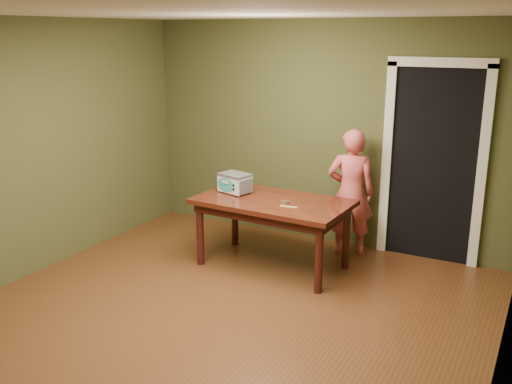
% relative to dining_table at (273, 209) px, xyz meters
% --- Properties ---
extents(floor, '(5.00, 5.00, 0.00)m').
position_rel_dining_table_xyz_m(floor, '(0.11, -1.45, -0.65)').
color(floor, brown).
rests_on(floor, ground).
extents(room_shell, '(4.52, 5.02, 2.61)m').
position_rel_dining_table_xyz_m(room_shell, '(0.11, -1.45, 1.06)').
color(room_shell, '#444B28').
rests_on(room_shell, ground).
extents(doorway, '(1.10, 0.66, 2.25)m').
position_rel_dining_table_xyz_m(doorway, '(1.41, 1.33, 0.41)').
color(doorway, black).
rests_on(doorway, ground).
extents(dining_table, '(1.63, 0.96, 0.75)m').
position_rel_dining_table_xyz_m(dining_table, '(0.00, 0.00, 0.00)').
color(dining_table, '#36120C').
rests_on(dining_table, floor).
extents(toy_oven, '(0.39, 0.31, 0.22)m').
position_rel_dining_table_xyz_m(toy_oven, '(-0.49, 0.05, 0.22)').
color(toy_oven, '#4C4F54').
rests_on(toy_oven, dining_table).
extents(baking_pan, '(0.10, 0.10, 0.02)m').
position_rel_dining_table_xyz_m(baking_pan, '(0.16, -0.05, 0.11)').
color(baking_pan, silver).
rests_on(baking_pan, dining_table).
extents(spatula, '(0.18, 0.05, 0.01)m').
position_rel_dining_table_xyz_m(spatula, '(0.26, -0.16, 0.10)').
color(spatula, '#E5B863').
rests_on(spatula, dining_table).
extents(child, '(0.61, 0.50, 1.44)m').
position_rel_dining_table_xyz_m(child, '(0.60, 0.75, 0.07)').
color(child, '#D85859').
rests_on(child, floor).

